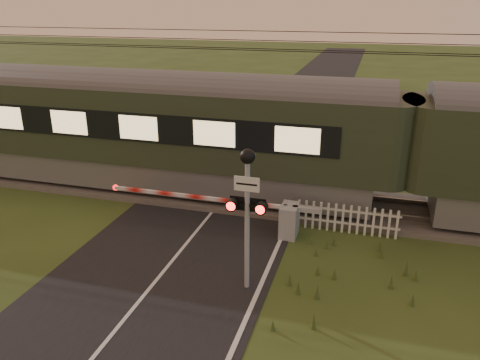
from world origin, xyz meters
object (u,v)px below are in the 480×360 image
(picket_fence, at_px, (347,219))
(boom_gate, at_px, (277,217))
(train, at_px, (407,148))
(crossing_signal, at_px, (247,196))

(picket_fence, bearing_deg, boom_gate, -161.21)
(train, distance_m, crossing_signal, 7.00)
(train, xyz_separation_m, picket_fence, (-1.69, -1.89, -1.95))
(train, height_order, boom_gate, train)
(train, relative_size, crossing_signal, 12.23)
(boom_gate, distance_m, crossing_signal, 3.74)
(train, distance_m, picket_fence, 3.20)
(crossing_signal, bearing_deg, picket_fence, 59.75)
(boom_gate, relative_size, crossing_signal, 1.90)
(picket_fence, bearing_deg, train, 48.19)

